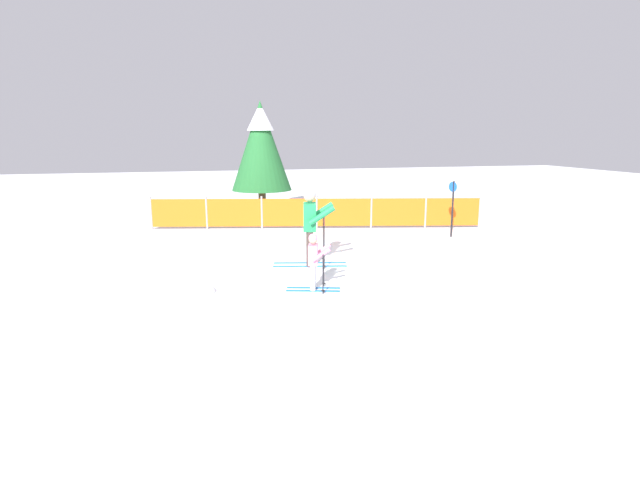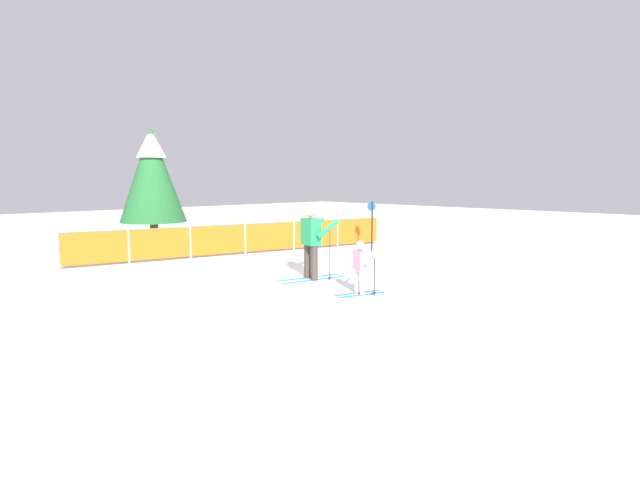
{
  "view_description": "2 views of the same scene",
  "coord_description": "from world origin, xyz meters",
  "px_view_note": "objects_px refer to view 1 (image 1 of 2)",
  "views": [
    {
      "loc": [
        -2.27,
        -10.86,
        2.88
      ],
      "look_at": [
        0.09,
        -1.41,
        0.81
      ],
      "focal_mm": 28.0,
      "sensor_mm": 36.0,
      "label": 1
    },
    {
      "loc": [
        -7.53,
        -8.54,
        2.26
      ],
      "look_at": [
        -0.14,
        -0.88,
        0.98
      ],
      "focal_mm": 28.0,
      "sensor_mm": 36.0,
      "label": 2
    }
  ],
  "objects_px": {
    "safety_fence": "(317,212)",
    "conifer_far": "(261,144)",
    "skier_adult": "(311,219)",
    "trail_marker": "(453,203)",
    "skier_child": "(314,257)"
  },
  "relations": [
    {
      "from": "skier_adult",
      "to": "trail_marker",
      "type": "xyz_separation_m",
      "value": [
        4.6,
        2.1,
        -0.07
      ]
    },
    {
      "from": "safety_fence",
      "to": "trail_marker",
      "type": "distance_m",
      "value": 4.08
    },
    {
      "from": "skier_child",
      "to": "safety_fence",
      "type": "distance_m",
      "value": 6.24
    },
    {
      "from": "skier_adult",
      "to": "trail_marker",
      "type": "bearing_deg",
      "value": 36.87
    },
    {
      "from": "skier_adult",
      "to": "conifer_far",
      "type": "distance_m",
      "value": 7.94
    },
    {
      "from": "safety_fence",
      "to": "conifer_far",
      "type": "distance_m",
      "value": 4.26
    },
    {
      "from": "skier_adult",
      "to": "trail_marker",
      "type": "relative_size",
      "value": 1.09
    },
    {
      "from": "skier_adult",
      "to": "safety_fence",
      "type": "bearing_deg",
      "value": 87.02
    },
    {
      "from": "skier_child",
      "to": "conifer_far",
      "type": "xyz_separation_m",
      "value": [
        0.31,
        9.6,
        1.88
      ]
    },
    {
      "from": "skier_adult",
      "to": "trail_marker",
      "type": "distance_m",
      "value": 5.05
    },
    {
      "from": "skier_child",
      "to": "trail_marker",
      "type": "bearing_deg",
      "value": 54.47
    },
    {
      "from": "skier_adult",
      "to": "skier_child",
      "type": "xyz_separation_m",
      "value": [
        -0.36,
        -1.8,
        -0.41
      ]
    },
    {
      "from": "safety_fence",
      "to": "conifer_far",
      "type": "bearing_deg",
      "value": 108.9
    },
    {
      "from": "conifer_far",
      "to": "trail_marker",
      "type": "bearing_deg",
      "value": -50.83
    },
    {
      "from": "skier_adult",
      "to": "trail_marker",
      "type": "height_order",
      "value": "skier_adult"
    }
  ]
}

